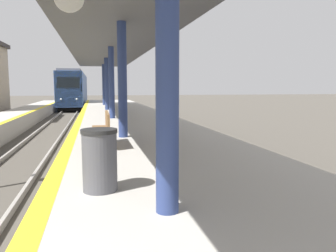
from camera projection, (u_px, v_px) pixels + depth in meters
train at (75, 90)px, 41.40m from camera, size 2.63×20.81×4.32m
station_canopy at (111, 47)px, 16.34m from camera, size 4.30×32.44×3.80m
trash_bin at (100, 160)px, 5.01m from camera, size 0.55×0.55×0.96m
bench at (103, 128)px, 8.80m from camera, size 0.44×1.65×0.92m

